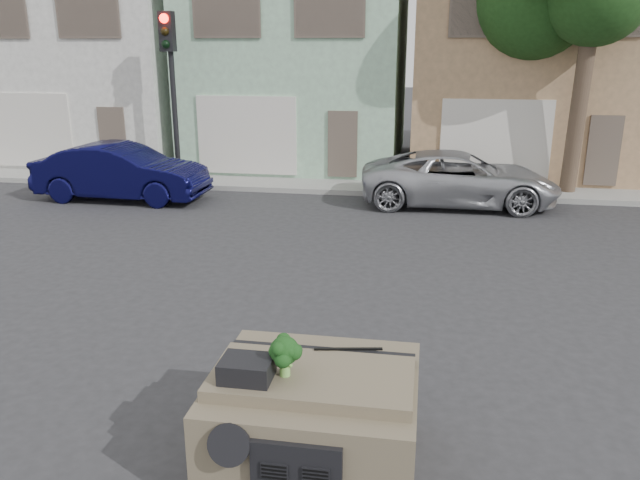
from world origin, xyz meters
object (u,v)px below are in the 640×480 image
(navy_sedan, at_px, (124,200))
(traffic_signal, at_px, (173,101))
(broccoli, at_px, (285,356))
(silver_pickup, at_px, (458,205))

(navy_sedan, bearing_deg, traffic_signal, -20.39)
(traffic_signal, bearing_deg, broccoli, -63.83)
(silver_pickup, height_order, broccoli, broccoli)
(silver_pickup, height_order, traffic_signal, traffic_signal)
(navy_sedan, distance_m, traffic_signal, 3.35)
(silver_pickup, relative_size, traffic_signal, 1.01)
(silver_pickup, bearing_deg, traffic_signal, 81.78)
(silver_pickup, distance_m, broccoli, 11.91)
(navy_sedan, relative_size, traffic_signal, 0.92)
(broccoli, bearing_deg, silver_pickup, 79.60)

